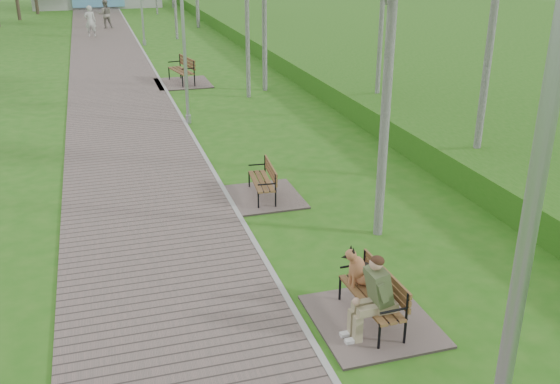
% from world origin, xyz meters
% --- Properties ---
extents(walkway, '(3.50, 67.00, 0.04)m').
position_xyz_m(walkway, '(-1.75, 21.50, 0.02)').
color(walkway, '#665952').
rests_on(walkway, ground).
extents(kerb, '(0.10, 67.00, 0.05)m').
position_xyz_m(kerb, '(0.00, 21.50, 0.03)').
color(kerb, '#999993').
rests_on(kerb, ground).
extents(embankment, '(14.00, 70.00, 1.60)m').
position_xyz_m(embankment, '(12.00, 20.00, 0.00)').
color(embankment, '#447922').
rests_on(embankment, ground).
extents(bench_main, '(1.71, 1.90, 1.50)m').
position_xyz_m(bench_main, '(0.95, 2.20, 0.42)').
color(bench_main, '#665952').
rests_on(bench_main, ground).
extents(bench_second, '(1.58, 1.76, 0.97)m').
position_xyz_m(bench_second, '(0.72, 7.33, 0.18)').
color(bench_second, '#665952').
rests_on(bench_second, ground).
extents(bench_third, '(2.07, 2.29, 1.27)m').
position_xyz_m(bench_third, '(0.76, 19.41, 0.24)').
color(bench_third, '#665952').
rests_on(bench_third, ground).
extents(lamp_post_near, '(0.23, 0.23, 5.86)m').
position_xyz_m(lamp_post_near, '(0.40, -1.46, 2.74)').
color(lamp_post_near, '#9FA1A7').
rests_on(lamp_post_near, ground).
extents(lamp_post_second, '(0.17, 0.17, 4.40)m').
position_xyz_m(lamp_post_second, '(0.12, 13.76, 2.06)').
color(lamp_post_second, '#9FA1A7').
rests_on(lamp_post_second, ground).
extents(lamp_post_third, '(0.19, 0.19, 4.81)m').
position_xyz_m(lamp_post_third, '(0.26, 29.39, 2.25)').
color(lamp_post_third, '#9FA1A7').
rests_on(lamp_post_third, ground).
extents(pedestrian_near, '(0.65, 0.44, 1.76)m').
position_xyz_m(pedestrian_near, '(-2.37, 33.29, 0.88)').
color(pedestrian_near, silver).
rests_on(pedestrian_near, ground).
extents(pedestrian_far, '(0.88, 0.70, 1.75)m').
position_xyz_m(pedestrian_far, '(-1.40, 36.72, 0.88)').
color(pedestrian_far, gray).
rests_on(pedestrian_far, ground).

